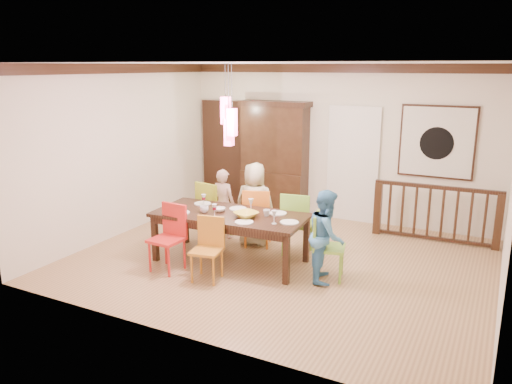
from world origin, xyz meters
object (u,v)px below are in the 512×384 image
at_px(china_hutch, 275,158).
at_px(balustrade, 436,212).
at_px(chair_far_left, 215,206).
at_px(person_end_right, 327,236).
at_px(person_far_left, 223,204).
at_px(person_far_mid, 255,204).
at_px(chair_end_right, 330,242).
at_px(dining_table, 230,218).

bearing_deg(china_hutch, balustrade, -6.33).
relative_size(chair_far_left, person_end_right, 0.79).
xyz_separation_m(person_far_left, person_far_mid, (0.63, -0.06, 0.09)).
height_order(china_hutch, person_far_mid, china_hutch).
relative_size(china_hutch, person_far_mid, 1.62).
height_order(china_hutch, balustrade, china_hutch).
relative_size(china_hutch, balustrade, 1.09).
bearing_deg(balustrade, person_far_left, -158.11).
bearing_deg(person_far_left, chair_end_right, 159.06).
height_order(balustrade, person_far_mid, person_far_mid).
bearing_deg(person_end_right, chair_far_left, 54.39).
bearing_deg(person_far_mid, chair_far_left, -4.64).
bearing_deg(dining_table, balustrade, 38.47).
bearing_deg(person_end_right, china_hutch, 20.07).
height_order(chair_far_left, china_hutch, china_hutch).
distance_m(dining_table, person_far_left, 1.10).
bearing_deg(person_far_left, person_far_mid, 174.11).
relative_size(dining_table, person_end_right, 1.83).
bearing_deg(person_far_left, china_hutch, -94.31).
bearing_deg(person_end_right, dining_table, 73.51).
bearing_deg(person_far_left, chair_far_left, 51.89).
distance_m(dining_table, chair_far_left, 1.07).
distance_m(china_hutch, person_far_mid, 1.96).
relative_size(dining_table, chair_far_left, 2.31).
bearing_deg(person_end_right, person_far_left, 50.73).
distance_m(dining_table, china_hutch, 2.76).
bearing_deg(balustrade, chair_far_left, -156.96).
bearing_deg(chair_far_left, chair_end_right, 172.60).
bearing_deg(china_hutch, person_far_mid, -74.56).
distance_m(china_hutch, person_far_left, 1.86).
distance_m(dining_table, balustrade, 3.49).
distance_m(person_far_left, person_end_right, 2.31).
distance_m(chair_end_right, china_hutch, 3.36).
xyz_separation_m(china_hutch, balustrade, (3.12, -0.35, -0.61)).
height_order(person_far_mid, person_end_right, person_far_mid).
distance_m(chair_end_right, person_end_right, 0.12).
bearing_deg(china_hutch, person_end_right, -52.67).
height_order(chair_end_right, person_end_right, person_end_right).
xyz_separation_m(dining_table, chair_end_right, (1.52, 0.08, -0.15)).
bearing_deg(chair_end_right, person_end_right, 139.53).
xyz_separation_m(dining_table, balustrade, (2.59, 2.33, -0.17)).
bearing_deg(dining_table, china_hutch, 97.78).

